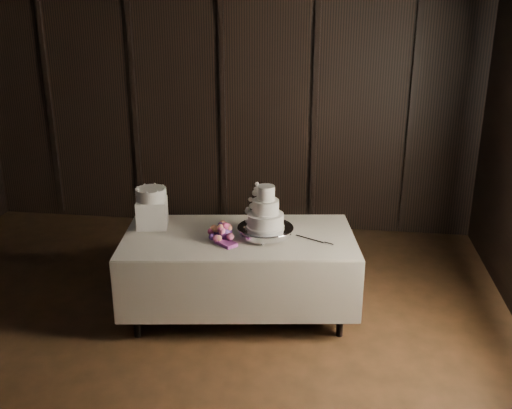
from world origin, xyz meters
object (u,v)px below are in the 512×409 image
at_px(display_table, 239,271).
at_px(bouquet, 223,232).
at_px(cake_stand, 265,232).
at_px(small_cake, 151,194).
at_px(wedding_cake, 262,212).
at_px(box_pedestal, 152,213).

bearing_deg(display_table, bouquet, -148.68).
relative_size(display_table, bouquet, 5.29).
height_order(cake_stand, bouquet, bouquet).
bearing_deg(bouquet, small_cake, 163.34).
bearing_deg(cake_stand, display_table, 179.64).
bearing_deg(wedding_cake, box_pedestal, -169.44).
relative_size(bouquet, small_cake, 1.48).
xyz_separation_m(display_table, small_cake, (-0.80, 0.10, 0.65)).
height_order(bouquet, small_cake, small_cake).
relative_size(cake_stand, box_pedestal, 1.86).
relative_size(box_pedestal, small_cake, 0.96).
xyz_separation_m(wedding_cake, bouquet, (-0.33, -0.08, -0.17)).
distance_m(wedding_cake, box_pedestal, 1.02).
bearing_deg(cake_stand, bouquet, -164.34).
bearing_deg(small_cake, box_pedestal, 0.00).
height_order(box_pedestal, small_cake, small_cake).
bearing_deg(small_cake, wedding_cake, -6.80).
distance_m(bouquet, box_pedestal, 0.71).
relative_size(cake_stand, small_cake, 1.79).
xyz_separation_m(wedding_cake, box_pedestal, (-1.00, 0.12, -0.11)).
bearing_deg(box_pedestal, display_table, -7.33).
xyz_separation_m(bouquet, small_cake, (-0.68, 0.20, 0.24)).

